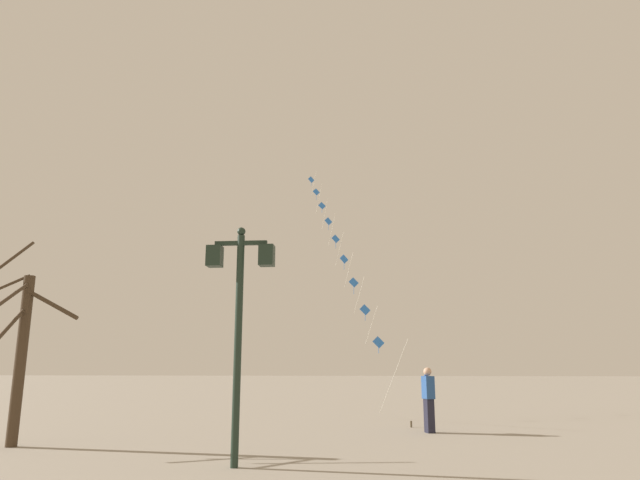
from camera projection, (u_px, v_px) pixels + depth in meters
name	position (u px, v px, depth m)	size (l,w,h in m)	color
ground_plane	(354.00, 416.00, 20.33)	(160.00, 160.00, 0.00)	gray
twin_lantern_lamp_post	(239.00, 296.00, 10.67)	(1.29, 0.28, 4.37)	#1E2D23
kite_train	(340.00, 251.00, 26.37)	(4.78, 15.77, 13.15)	brown
kite_flyer	(428.00, 398.00, 15.41)	(0.34, 0.63, 1.71)	#1E1E2D
bare_tree	(21.00, 349.00, 12.96)	(2.60, 1.56, 4.66)	#423323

